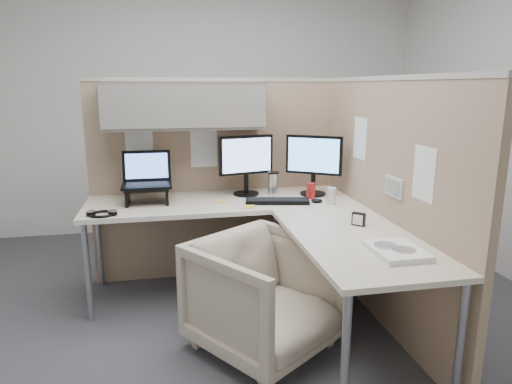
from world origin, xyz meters
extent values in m
plane|color=#3B3B40|center=(0.00, 0.00, 0.00)|extent=(4.50, 4.50, 0.00)
cube|color=tan|center=(-0.10, 0.90, 0.80)|extent=(2.00, 0.05, 1.60)
cube|color=#A8A399|center=(-0.10, 0.90, 1.61)|extent=(2.00, 0.06, 0.03)
cube|color=slate|center=(-0.35, 0.75, 1.42)|extent=(1.20, 0.34, 0.34)
cube|color=gray|center=(-0.35, 0.57, 1.42)|extent=(1.18, 0.01, 0.30)
plane|color=white|center=(-0.70, 0.87, 1.15)|extent=(0.26, 0.00, 0.26)
plane|color=white|center=(-0.20, 0.87, 1.08)|extent=(0.26, 0.00, 0.26)
cube|color=tan|center=(0.90, -0.10, 0.80)|extent=(0.05, 2.00, 1.60)
cube|color=#A8A399|center=(0.90, -0.10, 1.61)|extent=(0.06, 2.00, 0.03)
cube|color=#A8A399|center=(0.90, 0.90, 0.80)|extent=(0.06, 0.06, 1.60)
cube|color=silver|center=(0.87, -0.25, 0.96)|extent=(0.02, 0.20, 0.12)
cube|color=gray|center=(0.86, -0.25, 0.96)|extent=(0.00, 0.16, 0.09)
plane|color=white|center=(0.87, 0.30, 1.20)|extent=(0.00, 0.26, 0.26)
plane|color=white|center=(0.87, -0.55, 1.10)|extent=(0.00, 0.26, 0.26)
cube|color=beige|center=(-0.10, 0.54, 0.71)|extent=(2.00, 0.68, 0.03)
cube|color=beige|center=(0.54, -0.45, 0.71)|extent=(0.68, 1.30, 0.03)
cube|color=white|center=(-0.10, 0.20, 0.71)|extent=(2.00, 0.02, 0.03)
cylinder|color=gray|center=(-1.05, 0.25, 0.35)|extent=(0.04, 0.04, 0.70)
cylinder|color=gray|center=(-1.05, 0.83, 0.35)|extent=(0.04, 0.04, 0.70)
cylinder|color=gray|center=(0.25, -1.05, 0.35)|extent=(0.04, 0.04, 0.70)
cylinder|color=gray|center=(0.83, -1.05, 0.35)|extent=(0.04, 0.04, 0.70)
cylinder|color=gray|center=(0.25, 0.25, 0.35)|extent=(0.04, 0.04, 0.70)
imported|color=#C2B19A|center=(0.04, -0.31, 0.38)|extent=(1.00, 0.99, 0.76)
cylinder|color=black|center=(0.11, 0.68, 0.74)|extent=(0.20, 0.20, 0.02)
cylinder|color=black|center=(0.11, 0.68, 0.82)|extent=(0.04, 0.04, 0.15)
cube|color=black|center=(0.11, 0.68, 1.05)|extent=(0.44, 0.13, 0.30)
cube|color=#8FB5F8|center=(0.11, 0.66, 1.05)|extent=(0.39, 0.09, 0.26)
cylinder|color=black|center=(0.62, 0.57, 0.74)|extent=(0.20, 0.20, 0.02)
cylinder|color=black|center=(0.62, 0.57, 0.82)|extent=(0.04, 0.04, 0.15)
cube|color=black|center=(0.62, 0.57, 1.05)|extent=(0.39, 0.27, 0.30)
cube|color=#5DB4FD|center=(0.61, 0.56, 1.05)|extent=(0.34, 0.22, 0.26)
cube|color=black|center=(-0.65, 0.56, 0.85)|extent=(0.31, 0.25, 0.02)
cube|color=black|center=(-0.79, 0.56, 0.79)|extent=(0.02, 0.23, 0.12)
cube|color=black|center=(-0.51, 0.56, 0.79)|extent=(0.02, 0.23, 0.12)
cube|color=black|center=(-0.65, 0.56, 0.86)|extent=(0.35, 0.25, 0.02)
cube|color=black|center=(-0.65, 0.71, 0.98)|extent=(0.35, 0.06, 0.23)
cube|color=#598CF2|center=(-0.65, 0.70, 0.98)|extent=(0.31, 0.04, 0.18)
cube|color=black|center=(0.29, 0.39, 0.74)|extent=(0.48, 0.24, 0.02)
ellipsoid|color=black|center=(0.57, 0.33, 0.74)|extent=(0.10, 0.08, 0.03)
cylinder|color=silver|center=(0.31, 0.61, 0.82)|extent=(0.08, 0.08, 0.18)
cylinder|color=black|center=(0.31, 0.61, 0.91)|extent=(0.09, 0.09, 0.01)
cylinder|color=silver|center=(0.66, 0.27, 0.79)|extent=(0.07, 0.07, 0.12)
cylinder|color=#B21E1E|center=(0.57, 0.46, 0.79)|extent=(0.07, 0.07, 0.12)
cube|color=yellow|center=(0.06, 0.30, 0.73)|extent=(0.09, 0.09, 0.01)
cube|color=yellow|center=(-0.12, 0.49, 0.73)|extent=(0.10, 0.10, 0.01)
torus|color=black|center=(-0.93, 0.28, 0.74)|extent=(0.18, 0.18, 0.02)
cylinder|color=black|center=(-1.00, 0.29, 0.75)|extent=(0.06, 0.06, 0.03)
cylinder|color=black|center=(-0.86, 0.27, 0.75)|extent=(0.06, 0.06, 0.03)
cube|color=white|center=(0.64, -0.75, 0.74)|extent=(0.24, 0.31, 0.03)
cylinder|color=silver|center=(0.66, -0.78, 0.76)|extent=(0.12, 0.12, 0.00)
cylinder|color=silver|center=(0.60, -0.70, 0.76)|extent=(0.12, 0.12, 0.00)
cube|color=black|center=(0.64, -0.26, 0.77)|extent=(0.08, 0.08, 0.08)
cube|color=white|center=(0.63, -0.27, 0.77)|extent=(0.05, 0.05, 0.06)
camera|label=1|loc=(-0.51, -2.76, 1.57)|focal=32.00mm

